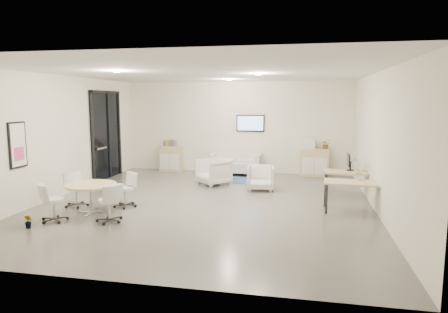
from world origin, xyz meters
TOP-DOWN VIEW (x-y plane):
  - room_shell at (0.00, 0.00)m, footprint 9.60×10.60m
  - glass_door at (-3.95, 2.51)m, footprint 0.09×1.90m
  - artwork at (-3.97, -1.60)m, footprint 0.05×0.54m
  - wall_tv at (0.50, 4.46)m, footprint 0.98×0.06m
  - ceiling_spots at (-0.20, 0.83)m, footprint 3.14×4.14m
  - sideboard_left at (-2.37, 4.27)m, footprint 0.80×0.41m
  - sideboard_right at (2.71, 4.25)m, footprint 0.93×0.45m
  - books at (-2.41, 4.27)m, footprint 0.46×0.14m
  - printer at (2.48, 4.25)m, footprint 0.52×0.44m
  - loveseat at (0.06, 4.06)m, footprint 1.77×0.93m
  - blue_rug at (0.09, 3.04)m, footprint 1.60×1.25m
  - armchair_left at (-0.33, 2.21)m, footprint 1.14×1.13m
  - armchair_right at (1.16, 1.75)m, footprint 0.80×0.75m
  - desk_rear at (3.57, 1.33)m, footprint 1.36×0.72m
  - desk_front at (3.50, -0.10)m, footprint 1.39×0.78m
  - monitor at (3.53, 1.48)m, footprint 0.20×0.50m
  - round_table at (-2.33, -1.41)m, footprint 1.12×1.12m
  - meeting_chairs at (-2.33, -1.41)m, footprint 2.17×2.17m
  - plant_cabinet at (3.08, 4.23)m, footprint 0.34×0.37m
  - plant_floor at (-3.02, -2.64)m, footprint 0.24×0.32m
  - cup at (3.63, 0.12)m, footprint 0.14×0.12m

SIDE VIEW (x-z plane):
  - blue_rug at x=0.09m, z-range 0.00..0.01m
  - plant_floor at x=-3.02m, z-range 0.00..0.13m
  - loveseat at x=0.06m, z-range 0.03..0.68m
  - armchair_right at x=1.16m, z-range 0.00..0.77m
  - meeting_chairs at x=-2.33m, z-range 0.00..0.82m
  - armchair_left at x=-0.33m, z-range 0.00..0.85m
  - sideboard_left at x=-2.37m, z-range 0.00..0.90m
  - sideboard_right at x=2.71m, z-range 0.00..0.93m
  - round_table at x=-2.33m, z-range 0.26..0.94m
  - desk_rear at x=3.57m, z-range 0.28..0.97m
  - desk_front at x=3.50m, z-range 0.28..0.98m
  - cup at x=3.63m, z-range 0.70..0.83m
  - monitor at x=3.53m, z-range 0.71..1.15m
  - books at x=-2.41m, z-range 0.90..1.12m
  - plant_cabinet at x=3.08m, z-range 0.93..1.18m
  - printer at x=2.48m, z-range 0.92..1.27m
  - glass_door at x=-3.95m, z-range 0.08..2.93m
  - artwork at x=-3.97m, z-range 1.03..2.07m
  - room_shell at x=0.00m, z-range -0.80..4.00m
  - wall_tv at x=0.50m, z-range 1.46..2.04m
  - ceiling_spots at x=-0.20m, z-range 3.17..3.20m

